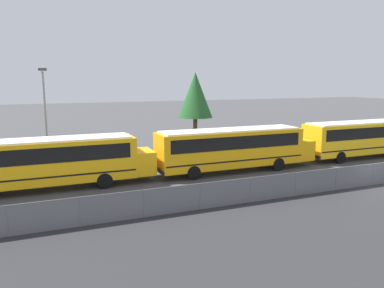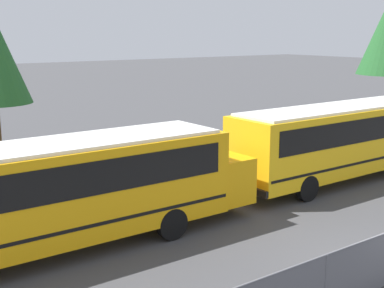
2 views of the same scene
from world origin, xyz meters
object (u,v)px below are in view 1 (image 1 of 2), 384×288
school_bus_1 (49,159)px  tree_1 (195,95)px  light_pole (45,114)px  school_bus_3 (364,136)px  school_bus_2 (234,146)px

school_bus_1 → tree_1: 18.91m
light_pole → tree_1: light_pole is taller
school_bus_3 → school_bus_2: bearing=-179.3°
school_bus_2 → school_bus_1: bearing=178.9°
school_bus_2 → tree_1: bearing=81.2°
school_bus_1 → light_pole: size_ratio=1.65×
light_pole → tree_1: 15.61m
school_bus_3 → tree_1: bearing=134.4°
school_bus_2 → school_bus_3: 13.10m
tree_1 → school_bus_2: bearing=-98.8°
school_bus_3 → light_pole: size_ratio=1.65×
school_bus_1 → school_bus_2: (12.89, -0.24, 0.00)m
school_bus_2 → tree_1: size_ratio=1.66×
school_bus_3 → school_bus_1: bearing=179.8°
light_pole → school_bus_3: bearing=-13.3°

